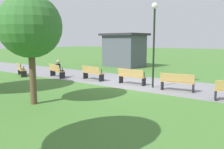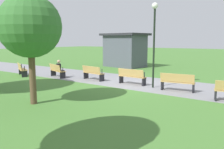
# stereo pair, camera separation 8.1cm
# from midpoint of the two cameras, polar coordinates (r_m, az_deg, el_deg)

# --- Properties ---
(ground_plane) EXTENTS (120.00, 120.00, 0.00)m
(ground_plane) POSITION_cam_midpoint_polar(r_m,az_deg,el_deg) (13.39, 5.16, -2.39)
(ground_plane) COLOR #477A33
(path_paving) EXTENTS (42.23, 4.24, 0.01)m
(path_paving) POSITION_cam_midpoint_polar(r_m,az_deg,el_deg) (14.03, 6.74, -1.91)
(path_paving) COLOR gray
(path_paving) RESTS_ON ground
(bench_2) EXTENTS (1.68, 1.13, 0.89)m
(bench_2) POSITION_cam_midpoint_polar(r_m,az_deg,el_deg) (17.63, -21.14, 1.22)
(bench_2) COLOR tan
(bench_2) RESTS_ON ground
(bench_3) EXTENTS (1.70, 0.93, 0.89)m
(bench_3) POSITION_cam_midpoint_polar(r_m,az_deg,el_deg) (16.16, -13.23, 0.96)
(bench_3) COLOR tan
(bench_3) RESTS_ON ground
(bench_4) EXTENTS (1.69, 0.71, 0.89)m
(bench_4) POSITION_cam_midpoint_polar(r_m,az_deg,el_deg) (14.69, -4.58, 0.43)
(bench_4) COLOR tan
(bench_4) RESTS_ON ground
(bench_5) EXTENTS (1.64, 0.47, 0.89)m
(bench_5) POSITION_cam_midpoint_polar(r_m,az_deg,el_deg) (13.26, 5.04, -0.45)
(bench_5) COLOR tan
(bench_5) RESTS_ON ground
(bench_6) EXTENTS (1.69, 0.71, 0.89)m
(bench_6) POSITION_cam_midpoint_polar(r_m,az_deg,el_deg) (11.90, 15.92, -1.76)
(bench_6) COLOR tan
(bench_6) RESTS_ON ground
(person_seated) EXTENTS (0.44, 0.58, 1.20)m
(person_seated) POSITION_cam_midpoint_polar(r_m,az_deg,el_deg) (16.01, -12.49, 1.52)
(person_seated) COLOR black
(person_seated) RESTS_ON ground
(tree_0) EXTENTS (2.41, 2.41, 4.23)m
(tree_0) POSITION_cam_midpoint_polar(r_m,az_deg,el_deg) (9.51, -19.24, 11.01)
(tree_0) COLOR brown
(tree_0) RESTS_ON ground
(lamp_post) EXTENTS (0.32, 0.32, 4.40)m
(lamp_post) POSITION_cam_midpoint_polar(r_m,az_deg,el_deg) (12.39, 10.53, 10.68)
(lamp_post) COLOR black
(lamp_post) RESTS_ON ground
(kiosk) EXTENTS (4.42, 3.37, 3.13)m
(kiosk) POSITION_cam_midpoint_polar(r_m,az_deg,el_deg) (22.09, 3.26, 6.06)
(kiosk) COLOR #4C515B
(kiosk) RESTS_ON ground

